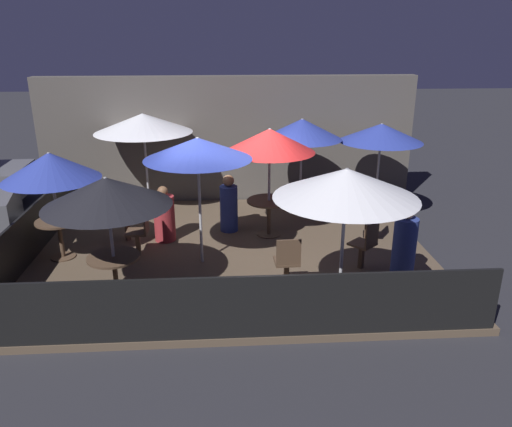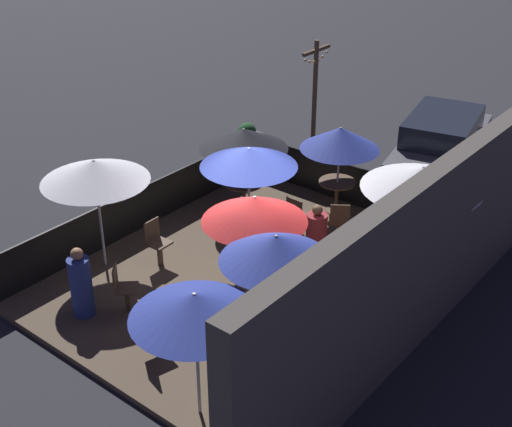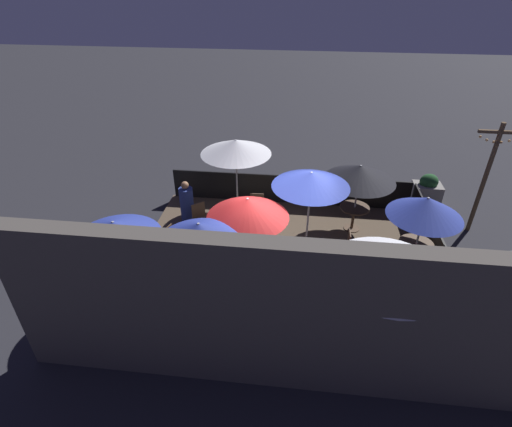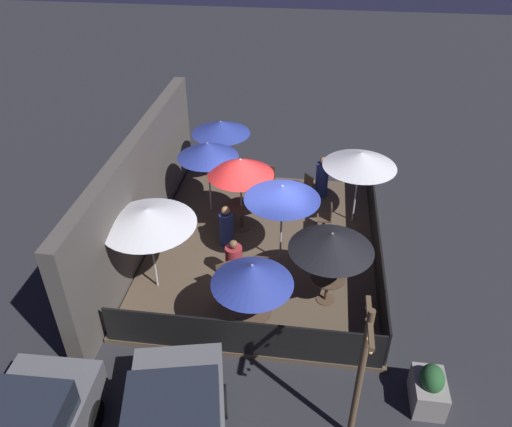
# 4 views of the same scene
# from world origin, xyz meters

# --- Properties ---
(ground_plane) EXTENTS (60.00, 60.00, 0.00)m
(ground_plane) POSITION_xyz_m (0.00, 0.00, 0.00)
(ground_plane) COLOR #26262B
(patio_deck) EXTENTS (7.64, 6.19, 0.12)m
(patio_deck) POSITION_xyz_m (0.00, 0.00, 0.06)
(patio_deck) COLOR brown
(patio_deck) RESTS_ON ground_plane
(building_wall) EXTENTS (9.24, 0.36, 3.18)m
(building_wall) POSITION_xyz_m (0.00, 3.32, 1.59)
(building_wall) COLOR #4C4742
(building_wall) RESTS_ON ground_plane
(fence_front) EXTENTS (7.44, 0.05, 0.95)m
(fence_front) POSITION_xyz_m (0.00, -3.05, 0.59)
(fence_front) COLOR black
(fence_front) RESTS_ON patio_deck
(fence_side_left) EXTENTS (0.05, 5.99, 0.95)m
(fence_side_left) POSITION_xyz_m (-3.77, 0.00, 0.59)
(fence_side_left) COLOR black
(fence_side_left) RESTS_ON patio_deck
(patio_umbrella_0) EXTENTS (1.84, 1.84, 2.25)m
(patio_umbrella_0) POSITION_xyz_m (0.79, 0.71, 2.14)
(patio_umbrella_0) COLOR #B2B2B7
(patio_umbrella_0) RESTS_ON patio_deck
(patio_umbrella_1) EXTENTS (1.74, 1.74, 2.04)m
(patio_umbrella_1) POSITION_xyz_m (-3.23, -0.17, 1.91)
(patio_umbrella_1) COLOR #B2B2B7
(patio_umbrella_1) RESTS_ON patio_deck
(patio_umbrella_2) EXTENTS (1.95, 1.95, 2.01)m
(patio_umbrella_2) POSITION_xyz_m (-1.90, -1.78, 1.90)
(patio_umbrella_2) COLOR #B2B2B7
(patio_umbrella_2) RESTS_ON patio_deck
(patio_umbrella_3) EXTENTS (2.23, 2.23, 2.32)m
(patio_umbrella_3) POSITION_xyz_m (-1.94, 2.42, 2.22)
(patio_umbrella_3) COLOR #B2B2B7
(patio_umbrella_3) RESTS_ON patio_deck
(patio_umbrella_4) EXTENTS (1.90, 1.90, 2.34)m
(patio_umbrella_4) POSITION_xyz_m (-0.57, -0.54, 2.27)
(patio_umbrella_4) COLOR #B2B2B7
(patio_umbrella_4) RESTS_ON patio_deck
(patio_umbrella_5) EXTENTS (2.06, 2.06, 2.28)m
(patio_umbrella_5) POSITION_xyz_m (1.57, -2.50, 2.19)
(patio_umbrella_5) COLOR #B2B2B7
(patio_umbrella_5) RESTS_ON patio_deck
(patio_umbrella_6) EXTENTS (1.86, 1.86, 2.15)m
(patio_umbrella_6) POSITION_xyz_m (3.38, 1.76, 2.06)
(patio_umbrella_6) COLOR #B2B2B7
(patio_umbrella_6) RESTS_ON patio_deck
(patio_umbrella_7) EXTENTS (1.78, 1.78, 2.26)m
(patio_umbrella_7) POSITION_xyz_m (1.61, 1.80, 2.16)
(patio_umbrella_7) COLOR #B2B2B7
(patio_umbrella_7) RESTS_ON patio_deck
(dining_table_0) EXTENTS (0.92, 0.92, 0.77)m
(dining_table_0) POSITION_xyz_m (0.79, 0.71, 0.73)
(dining_table_0) COLOR #4C3828
(dining_table_0) RESTS_ON patio_deck
(dining_table_1) EXTENTS (0.84, 0.84, 0.75)m
(dining_table_1) POSITION_xyz_m (-3.23, -0.17, 0.71)
(dining_table_1) COLOR #4C3828
(dining_table_1) RESTS_ON patio_deck
(dining_table_2) EXTENTS (0.83, 0.83, 0.72)m
(dining_table_2) POSITION_xyz_m (-1.90, -1.78, 0.69)
(dining_table_2) COLOR #4C3828
(dining_table_2) RESTS_ON patio_deck
(patio_chair_0) EXTENTS (0.56, 0.56, 0.93)m
(patio_chair_0) POSITION_xyz_m (2.36, -1.04, 0.63)
(patio_chair_0) COLOR #4C3828
(patio_chair_0) RESTS_ON patio_deck
(patio_chair_1) EXTENTS (0.56, 0.56, 0.95)m
(patio_chair_1) POSITION_xyz_m (-2.08, 0.64, 0.65)
(patio_chair_1) COLOR #4C3828
(patio_chair_1) RESTS_ON patio_deck
(patio_chair_2) EXTENTS (0.49, 0.49, 0.95)m
(patio_chair_2) POSITION_xyz_m (2.80, 0.17, 0.64)
(patio_chair_2) COLOR #4C3828
(patio_chair_2) RESTS_ON patio_deck
(patio_chair_3) EXTENTS (0.40, 0.40, 0.95)m
(patio_chair_3) POSITION_xyz_m (-1.73, -0.18, 0.64)
(patio_chair_3) COLOR #4C3828
(patio_chair_3) RESTS_ON patio_deck
(patio_chair_4) EXTENTS (0.41, 0.41, 0.95)m
(patio_chair_4) POSITION_xyz_m (0.88, -1.71, 0.64)
(patio_chair_4) COLOR #4C3828
(patio_chair_4) RESTS_ON patio_deck
(patron_0) EXTENTS (0.49, 0.49, 1.24)m
(patron_0) POSITION_xyz_m (-0.04, 1.00, 0.68)
(patron_0) COLOR navy
(patron_0) RESTS_ON patio_deck
(patron_1) EXTENTS (0.60, 0.60, 1.15)m
(patron_1) POSITION_xyz_m (-1.36, 0.56, 0.62)
(patron_1) COLOR maroon
(patron_1) RESTS_ON patio_deck
(patron_2) EXTENTS (0.48, 0.48, 1.36)m
(patron_2) POSITION_xyz_m (2.88, -1.53, 0.73)
(patron_2) COLOR navy
(patron_2) RESTS_ON patio_deck
(planter_box) EXTENTS (0.88, 0.62, 1.00)m
(planter_box) POSITION_xyz_m (-4.42, -3.80, 0.44)
(planter_box) COLOR gray
(planter_box) RESTS_ON ground_plane
(light_post) EXTENTS (1.10, 0.12, 3.26)m
(light_post) POSITION_xyz_m (-5.32, -2.29, 1.85)
(light_post) COLOR brown
(light_post) RESTS_ON ground_plane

